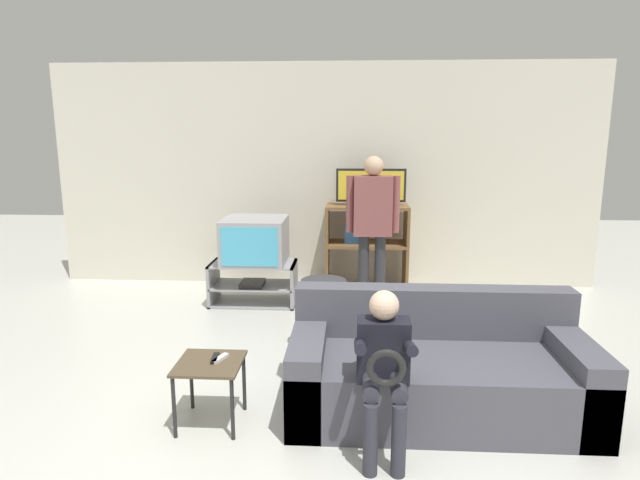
# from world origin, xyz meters

# --- Properties ---
(wall_back) EXTENTS (6.40, 0.06, 2.60)m
(wall_back) POSITION_xyz_m (0.00, 3.97, 1.30)
(wall_back) COLOR silver
(wall_back) RESTS_ON ground_plane
(tv_stand) EXTENTS (0.91, 0.47, 0.45)m
(tv_stand) POSITION_xyz_m (-0.71, 3.12, 0.22)
(tv_stand) COLOR #939399
(tv_stand) RESTS_ON ground_plane
(television_main) EXTENTS (0.65, 0.66, 0.48)m
(television_main) POSITION_xyz_m (-0.69, 3.15, 0.69)
(television_main) COLOR #9E9EA3
(television_main) RESTS_ON tv_stand
(media_shelf) EXTENTS (0.93, 0.46, 1.00)m
(media_shelf) POSITION_xyz_m (0.50, 3.67, 0.51)
(media_shelf) COLOR brown
(media_shelf) RESTS_ON ground_plane
(television_flat) EXTENTS (0.78, 0.20, 0.41)m
(television_flat) POSITION_xyz_m (0.54, 3.65, 1.20)
(television_flat) COLOR black
(television_flat) RESTS_ON media_shelf
(folding_stool) EXTENTS (0.46, 0.42, 0.62)m
(folding_stool) POSITION_xyz_m (0.10, 1.91, 0.51)
(folding_stool) COLOR black
(folding_stool) RESTS_ON ground_plane
(snack_table) EXTENTS (0.40, 0.40, 0.41)m
(snack_table) POSITION_xyz_m (-0.55, 0.72, 0.36)
(snack_table) COLOR brown
(snack_table) RESTS_ON ground_plane
(remote_control_black) EXTENTS (0.05, 0.15, 0.02)m
(remote_control_black) POSITION_xyz_m (-0.52, 0.75, 0.42)
(remote_control_black) COLOR black
(remote_control_black) RESTS_ON snack_table
(remote_control_white) EXTENTS (0.09, 0.15, 0.02)m
(remote_control_white) POSITION_xyz_m (-0.49, 0.75, 0.42)
(remote_control_white) COLOR silver
(remote_control_white) RESTS_ON snack_table
(couch) EXTENTS (1.92, 0.87, 0.76)m
(couch) POSITION_xyz_m (0.90, 0.97, 0.27)
(couch) COLOR #4C4C56
(couch) RESTS_ON ground_plane
(person_standing_adult) EXTENTS (0.53, 0.20, 1.58)m
(person_standing_adult) POSITION_xyz_m (0.54, 2.96, 0.96)
(person_standing_adult) COLOR #2D2D33
(person_standing_adult) RESTS_ON ground_plane
(person_seated_child) EXTENTS (0.33, 0.43, 0.94)m
(person_seated_child) POSITION_xyz_m (0.51, 0.47, 0.56)
(person_seated_child) COLOR #2D2D38
(person_seated_child) RESTS_ON ground_plane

